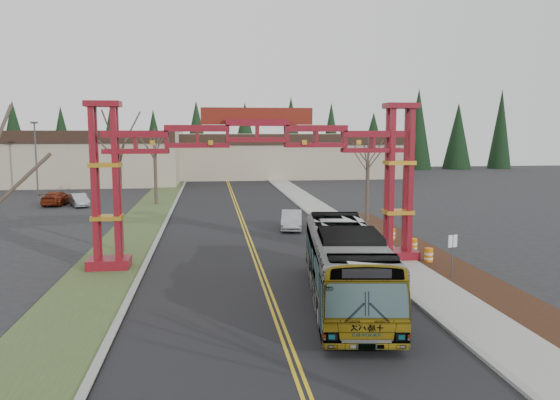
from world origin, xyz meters
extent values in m
cube|color=black|center=(0.00, 25.00, 0.01)|extent=(12.00, 110.00, 0.02)
cube|color=gold|center=(-0.12, 25.00, 0.03)|extent=(0.12, 100.00, 0.01)
cube|color=gold|center=(0.12, 25.00, 0.03)|extent=(0.12, 100.00, 0.01)
cube|color=gray|center=(6.15, 25.00, 0.07)|extent=(0.30, 110.00, 0.15)
cube|color=gray|center=(7.60, 25.00, 0.08)|extent=(2.60, 110.00, 0.14)
cube|color=black|center=(10.20, 10.00, 0.06)|extent=(2.60, 50.00, 0.12)
cube|color=#394C26|center=(-8.00, 25.00, 0.04)|extent=(4.00, 110.00, 0.08)
cube|color=gray|center=(-6.15, 25.00, 0.07)|extent=(0.30, 110.00, 0.15)
cube|color=maroon|center=(-8.00, 18.00, 0.30)|extent=(2.20, 1.60, 0.60)
cube|color=maroon|center=(-8.55, 17.65, 4.60)|extent=(0.28, 0.28, 8.00)
cube|color=maroon|center=(-7.45, 17.65, 4.60)|extent=(0.28, 0.28, 8.00)
cube|color=maroon|center=(-8.55, 18.35, 4.60)|extent=(0.28, 0.28, 8.00)
cube|color=maroon|center=(-7.45, 18.35, 4.60)|extent=(0.28, 0.28, 8.00)
cube|color=gold|center=(-8.00, 18.00, 2.80)|extent=(1.60, 1.10, 0.22)
cube|color=gold|center=(-8.00, 18.00, 5.60)|extent=(1.60, 1.10, 0.22)
cube|color=maroon|center=(-8.00, 18.00, 8.75)|extent=(1.80, 1.20, 0.30)
cube|color=maroon|center=(8.00, 18.00, 0.30)|extent=(2.20, 1.60, 0.60)
cube|color=maroon|center=(7.45, 17.65, 4.60)|extent=(0.28, 0.28, 8.00)
cube|color=maroon|center=(8.55, 17.65, 4.60)|extent=(0.28, 0.28, 8.00)
cube|color=maroon|center=(7.45, 18.35, 4.60)|extent=(0.28, 0.28, 8.00)
cube|color=maroon|center=(8.55, 18.35, 4.60)|extent=(0.28, 0.28, 8.00)
cube|color=gold|center=(8.00, 18.00, 2.80)|extent=(1.60, 1.10, 0.22)
cube|color=gold|center=(8.00, 18.00, 5.60)|extent=(1.60, 1.10, 0.22)
cube|color=maroon|center=(8.00, 18.00, 8.75)|extent=(1.80, 1.20, 0.30)
cube|color=maroon|center=(0.00, 18.00, 7.50)|extent=(16.00, 0.90, 1.00)
cube|color=maroon|center=(0.00, 18.00, 6.60)|extent=(16.00, 0.90, 0.60)
cube|color=maroon|center=(0.00, 18.00, 8.15)|extent=(6.00, 0.25, 0.90)
cube|color=tan|center=(-30.00, 72.00, 3.75)|extent=(46.00, 22.00, 7.50)
cube|color=tan|center=(10.00, 80.00, 3.50)|extent=(38.00, 20.00, 7.00)
cube|color=black|center=(10.00, 69.90, 6.20)|extent=(38.00, 0.40, 1.60)
cone|color=black|center=(-38.00, 92.00, 6.50)|extent=(5.60, 5.60, 13.00)
cylinder|color=#382D26|center=(-38.00, 92.00, 0.80)|extent=(0.80, 0.80, 1.60)
cone|color=black|center=(-29.50, 92.00, 6.50)|extent=(5.60, 5.60, 13.00)
cylinder|color=#382D26|center=(-29.50, 92.00, 0.80)|extent=(0.80, 0.80, 1.60)
cone|color=black|center=(-21.00, 92.00, 6.50)|extent=(5.60, 5.60, 13.00)
cylinder|color=#382D26|center=(-21.00, 92.00, 0.80)|extent=(0.80, 0.80, 1.60)
cone|color=black|center=(-12.50, 92.00, 6.50)|extent=(5.60, 5.60, 13.00)
cylinder|color=#382D26|center=(-12.50, 92.00, 0.80)|extent=(0.80, 0.80, 1.60)
cone|color=black|center=(-4.00, 92.00, 6.50)|extent=(5.60, 5.60, 13.00)
cylinder|color=#382D26|center=(-4.00, 92.00, 0.80)|extent=(0.80, 0.80, 1.60)
cone|color=black|center=(4.50, 92.00, 6.50)|extent=(5.60, 5.60, 13.00)
cylinder|color=#382D26|center=(4.50, 92.00, 0.80)|extent=(0.80, 0.80, 1.60)
cone|color=black|center=(13.00, 92.00, 6.50)|extent=(5.60, 5.60, 13.00)
cylinder|color=#382D26|center=(13.00, 92.00, 0.80)|extent=(0.80, 0.80, 1.60)
cone|color=black|center=(21.50, 92.00, 6.50)|extent=(5.60, 5.60, 13.00)
cylinder|color=#382D26|center=(21.50, 92.00, 0.80)|extent=(0.80, 0.80, 1.60)
cone|color=black|center=(30.00, 92.00, 6.50)|extent=(5.60, 5.60, 13.00)
cylinder|color=#382D26|center=(30.00, 92.00, 0.80)|extent=(0.80, 0.80, 1.60)
cone|color=black|center=(38.50, 92.00, 6.50)|extent=(5.60, 5.60, 13.00)
cylinder|color=#382D26|center=(38.50, 92.00, 0.80)|extent=(0.80, 0.80, 1.60)
cone|color=black|center=(47.00, 92.00, 6.50)|extent=(5.60, 5.60, 13.00)
cylinder|color=#382D26|center=(47.00, 92.00, 0.80)|extent=(0.80, 0.80, 1.60)
cone|color=black|center=(55.50, 92.00, 6.50)|extent=(5.60, 5.60, 13.00)
cylinder|color=#382D26|center=(55.50, 92.00, 0.80)|extent=(0.80, 0.80, 1.60)
imported|color=#A4A7AB|center=(3.11, 10.66, 1.67)|extent=(4.33, 12.24, 3.34)
imported|color=#A5A8AD|center=(3.50, 28.62, 0.71)|extent=(2.19, 4.50, 1.42)
imported|color=maroon|center=(-17.85, 45.37, 0.70)|extent=(2.50, 5.00, 1.39)
imported|color=#A9AEB1|center=(-15.43, 43.96, 0.64)|extent=(2.79, 4.08, 1.27)
cylinder|color=#382D26|center=(-8.00, 22.21, 3.09)|extent=(0.31, 0.31, 6.17)
cylinder|color=#382D26|center=(-8.00, 22.21, 7.14)|extent=(0.12, 0.12, 2.14)
cylinder|color=#382D26|center=(-8.00, 44.29, 2.77)|extent=(0.33, 0.33, 5.54)
cylinder|color=#382D26|center=(-8.00, 44.29, 6.58)|extent=(0.12, 0.12, 2.29)
cylinder|color=#382D26|center=(10.00, 30.93, 2.49)|extent=(0.30, 0.30, 4.97)
cylinder|color=#382D26|center=(10.00, 30.93, 5.92)|extent=(0.11, 0.11, 2.08)
cylinder|color=#3F3F44|center=(-22.61, 55.09, 4.15)|extent=(0.18, 0.18, 8.29)
cube|color=#3F3F44|center=(-22.61, 55.09, 8.39)|extent=(0.74, 0.37, 0.23)
cylinder|color=#3F3F44|center=(9.28, 13.62, 1.13)|extent=(0.06, 0.06, 2.27)
cube|color=white|center=(9.28, 13.62, 1.96)|extent=(0.51, 0.17, 0.62)
cylinder|color=orange|center=(9.47, 16.96, 0.44)|extent=(0.46, 0.46, 0.88)
cylinder|color=white|center=(9.47, 16.96, 0.58)|extent=(0.48, 0.48, 0.11)
cylinder|color=white|center=(9.47, 16.96, 0.31)|extent=(0.48, 0.48, 0.11)
cylinder|color=orange|center=(9.63, 19.70, 0.44)|extent=(0.46, 0.46, 0.89)
cylinder|color=white|center=(9.63, 19.70, 0.58)|extent=(0.48, 0.48, 0.11)
cylinder|color=white|center=(9.63, 19.70, 0.31)|extent=(0.48, 0.48, 0.11)
cylinder|color=orange|center=(9.48, 23.24, 0.44)|extent=(0.46, 0.46, 0.88)
cylinder|color=white|center=(9.48, 23.24, 0.57)|extent=(0.48, 0.48, 0.11)
cylinder|color=white|center=(9.48, 23.24, 0.31)|extent=(0.48, 0.48, 0.11)
camera|label=1|loc=(-2.55, -11.50, 7.30)|focal=35.00mm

